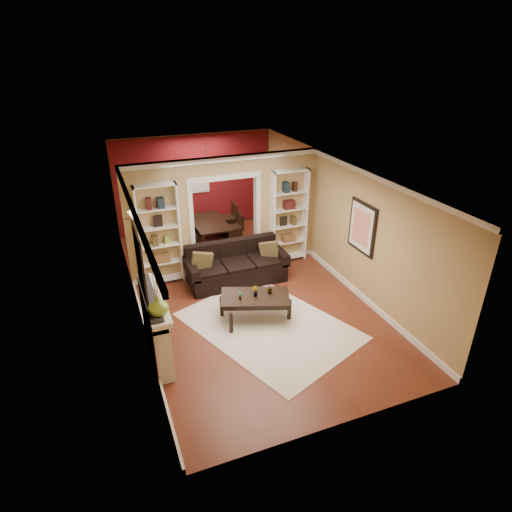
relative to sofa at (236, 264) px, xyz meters
name	(u,v)px	position (x,y,z in m)	size (l,w,h in m)	color
floor	(243,290)	(0.00, -0.45, -0.44)	(8.00, 8.00, 0.00)	brown
ceiling	(241,170)	(0.00, -0.45, 2.26)	(8.00, 8.00, 0.00)	white
wall_back	(195,182)	(0.00, 3.55, 0.91)	(8.00, 8.00, 0.00)	tan
wall_front	(347,349)	(0.00, -4.45, 0.91)	(8.00, 8.00, 0.00)	tan
wall_left	(131,251)	(-2.25, -0.45, 0.91)	(8.00, 8.00, 0.00)	tan
wall_right	(337,220)	(2.25, -0.45, 0.91)	(8.00, 8.00, 0.00)	tan
partition_wall	(225,215)	(0.00, 0.75, 0.91)	(4.50, 0.15, 2.70)	tan
red_back_panel	(195,184)	(0.00, 3.52, 0.88)	(4.44, 0.04, 2.64)	maroon
dining_window	(195,176)	(0.00, 3.48, 1.11)	(0.78, 0.03, 0.98)	#8CA5CC
area_rug	(269,326)	(0.00, -1.88, -0.44)	(2.29, 3.20, 0.01)	silver
sofa	(236,264)	(0.00, 0.00, 0.00)	(2.26, 0.97, 0.88)	black
pillow_left	(201,262)	(-0.80, -0.02, 0.21)	(0.45, 0.13, 0.45)	brown
pillow_right	(269,251)	(0.80, -0.02, 0.20)	(0.42, 0.12, 0.42)	brown
coffee_table	(255,307)	(-0.14, -1.53, -0.19)	(1.32, 0.71, 0.50)	black
plant_left	(240,295)	(-0.45, -1.53, 0.15)	(0.10, 0.06, 0.18)	#336626
plant_center	(255,291)	(-0.14, -1.53, 0.16)	(0.11, 0.09, 0.21)	#336626
plant_right	(270,289)	(0.17, -1.53, 0.15)	(0.10, 0.10, 0.18)	#336626
bookshelf_left	(159,235)	(-1.55, 0.58, 0.71)	(0.90, 0.30, 2.30)	white
bookshelf_right	(289,217)	(1.55, 0.58, 0.71)	(0.90, 0.30, 2.30)	white
fireplace	(157,326)	(-2.09, -1.95, 0.14)	(0.32, 1.70, 1.16)	white
vase	(158,306)	(-2.09, -2.49, 0.88)	(0.31, 0.31, 0.33)	#80A836
mirror	(140,264)	(-2.23, -1.95, 1.36)	(0.03, 0.95, 1.10)	silver
wall_sconce	(130,217)	(-2.15, 0.10, 1.39)	(0.18, 0.18, 0.22)	#FFE0A5
framed_art	(362,227)	(2.21, -1.45, 1.11)	(0.04, 0.85, 1.05)	black
dining_table	(211,231)	(0.08, 2.42, -0.16)	(0.88, 1.58, 0.55)	black
dining_chair_nw	(193,234)	(-0.47, 2.12, -0.06)	(0.38, 0.38, 0.77)	black
dining_chair_ne	(233,228)	(0.63, 2.12, -0.03)	(0.40, 0.40, 0.81)	black
dining_chair_sw	(188,226)	(-0.47, 2.72, -0.06)	(0.37, 0.37, 0.75)	black
dining_chair_se	(226,218)	(0.63, 2.72, 0.02)	(0.46, 0.46, 0.93)	black
chandelier	(206,170)	(0.00, 2.25, 1.58)	(0.50, 0.50, 0.30)	#3C211B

